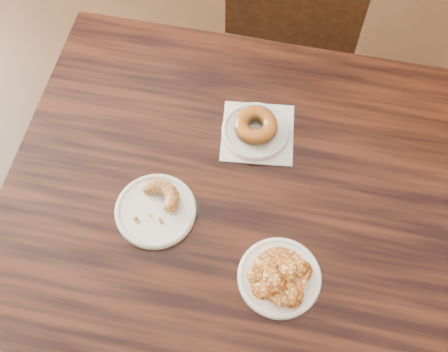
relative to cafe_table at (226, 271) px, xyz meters
The scene contains 10 objects.
floor 0.49m from the cafe_table, 124.96° to the left, with size 5.00×5.00×0.00m, color black.
cafe_table is the anchor object (origin of this frame).
chair_far 0.95m from the cafe_table, 105.97° to the left, with size 0.46×0.46×0.90m, color black, non-canonical shape.
napkin 0.44m from the cafe_table, 101.70° to the left, with size 0.16×0.16×0.00m, color white.
plate_donut 0.44m from the cafe_table, 103.07° to the left, with size 0.15×0.15×0.01m, color silver.
plate_cruller 0.41m from the cafe_table, 151.56° to the right, with size 0.17×0.17×0.01m, color white.
plate_fritter 0.42m from the cafe_table, 22.21° to the right, with size 0.17×0.17×0.01m, color white.
glazed_donut 0.46m from the cafe_table, 103.07° to the left, with size 0.10×0.10×0.04m, color brown.
apple_fritter 0.44m from the cafe_table, 22.21° to the right, with size 0.15×0.15×0.04m, color #4D1908, non-canonical shape.
cruller_fragment 0.43m from the cafe_table, 151.56° to the right, with size 0.11×0.11×0.03m, color #5E2D12, non-canonical shape.
Camera 1 is at (0.43, -0.68, 1.85)m, focal length 45.00 mm.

